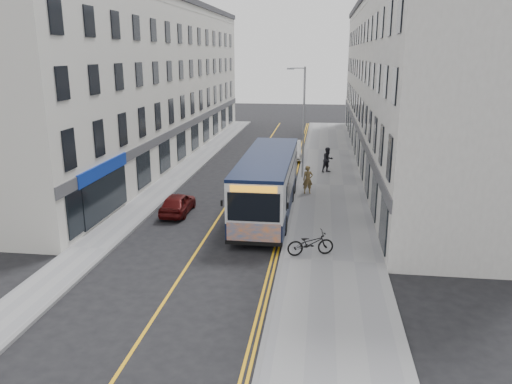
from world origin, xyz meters
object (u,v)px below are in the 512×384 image
(pedestrian_far, at_px, (328,160))
(car_white, at_px, (292,150))
(city_bus, at_px, (268,182))
(car_maroon, at_px, (178,203))
(pedestrian_near, at_px, (308,180))
(streetlamp, at_px, (303,119))
(bicycle, at_px, (310,243))

(pedestrian_far, height_order, car_white, pedestrian_far)
(city_bus, relative_size, car_maroon, 3.28)
(pedestrian_near, bearing_deg, pedestrian_far, 63.24)
(pedestrian_near, height_order, car_white, pedestrian_near)
(streetlamp, relative_size, car_white, 1.75)
(car_white, bearing_deg, pedestrian_near, -86.20)
(pedestrian_near, bearing_deg, car_white, 83.97)
(bicycle, relative_size, car_maroon, 0.59)
(car_white, bearing_deg, city_bus, -96.24)
(bicycle, bearing_deg, streetlamp, -12.86)
(pedestrian_near, bearing_deg, bicycle, -102.21)
(bicycle, height_order, car_white, car_white)
(pedestrian_far, bearing_deg, car_white, 82.34)
(streetlamp, relative_size, pedestrian_near, 4.41)
(pedestrian_near, bearing_deg, streetlamp, 83.09)
(streetlamp, height_order, car_white, streetlamp)
(bicycle, height_order, car_maroon, bicycle)
(car_white, bearing_deg, bicycle, -89.09)
(pedestrian_far, bearing_deg, city_bus, -145.77)
(city_bus, xyz_separation_m, bicycle, (2.61, -6.13, -1.19))
(streetlamp, xyz_separation_m, pedestrian_near, (0.61, -4.40, -3.36))
(pedestrian_far, bearing_deg, bicycle, -130.28)
(city_bus, xyz_separation_m, pedestrian_near, (2.14, 4.18, -0.84))
(city_bus, bearing_deg, streetlamp, 79.89)
(bicycle, xyz_separation_m, car_maroon, (-7.71, 5.41, -0.07))
(city_bus, bearing_deg, pedestrian_far, 71.59)
(pedestrian_far, xyz_separation_m, car_maroon, (-8.55, -11.08, -0.47))
(bicycle, bearing_deg, pedestrian_near, -14.45)
(car_maroon, bearing_deg, city_bus, -172.32)
(car_white, distance_m, car_maroon, 17.39)
(streetlamp, height_order, pedestrian_far, streetlamp)
(pedestrian_near, bearing_deg, car_maroon, -160.73)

